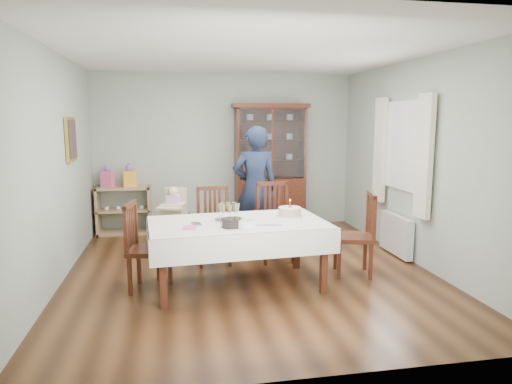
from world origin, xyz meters
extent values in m
plane|color=#593319|center=(0.00, 0.00, 0.00)|extent=(5.00, 5.00, 0.00)
plane|color=#9EAA99|center=(0.00, 2.50, 1.35)|extent=(4.50, 0.00, 4.50)
plane|color=#9EAA99|center=(-2.25, 0.00, 1.35)|extent=(0.00, 5.00, 5.00)
plane|color=#9EAA99|center=(2.25, 0.00, 1.35)|extent=(0.00, 5.00, 5.00)
plane|color=white|center=(0.00, 0.00, 2.70)|extent=(5.00, 5.00, 0.00)
cube|color=#4C2313|center=(-0.21, -0.51, 0.72)|extent=(1.97, 1.18, 0.06)
cube|color=silver|center=(-0.21, -0.51, 0.76)|extent=(2.08, 1.29, 0.01)
cube|color=#4C2313|center=(0.75, 2.26, 0.45)|extent=(1.20, 0.45, 0.90)
cube|color=white|center=(0.75, 2.07, 1.50)|extent=(1.12, 0.01, 1.16)
cube|color=#4C2313|center=(0.75, 2.26, 2.14)|extent=(1.30, 0.48, 0.07)
cube|color=tan|center=(-1.75, 2.28, 0.02)|extent=(0.90, 0.38, 0.04)
cube|color=tan|center=(-1.75, 2.28, 0.40)|extent=(0.90, 0.38, 0.03)
cube|color=tan|center=(-1.75, 2.28, 0.78)|extent=(0.90, 0.38, 0.04)
cube|color=tan|center=(-2.17, 2.28, 0.40)|extent=(0.04, 0.38, 0.80)
cube|color=tan|center=(-1.33, 2.28, 0.40)|extent=(0.04, 0.38, 0.80)
cube|color=gold|center=(-2.22, 0.80, 1.65)|extent=(0.04, 0.48, 0.58)
cube|color=white|center=(2.22, 0.30, 1.55)|extent=(0.04, 1.02, 1.22)
cube|color=silver|center=(2.16, -0.32, 1.45)|extent=(0.07, 0.30, 1.55)
cube|color=silver|center=(2.16, 0.92, 1.45)|extent=(0.07, 0.30, 1.55)
cube|color=white|center=(2.16, 0.30, 0.30)|extent=(0.10, 0.80, 0.55)
cube|color=#4C2313|center=(-0.40, 0.40, 0.46)|extent=(0.46, 0.46, 0.05)
cube|color=#4C2313|center=(-0.40, 0.60, 0.74)|extent=(0.43, 0.04, 0.53)
cube|color=#4C2313|center=(0.43, 0.38, 0.48)|extent=(0.49, 0.49, 0.05)
cube|color=#4C2313|center=(0.43, 0.59, 0.77)|extent=(0.45, 0.06, 0.56)
cube|color=#4C2313|center=(-1.20, -0.44, 0.46)|extent=(0.53, 0.53, 0.05)
cube|color=#4C2313|center=(-1.40, -0.40, 0.73)|extent=(0.12, 0.43, 0.53)
cube|color=#4C2313|center=(1.24, -0.36, 0.47)|extent=(0.55, 0.55, 0.05)
cube|color=#4C2313|center=(1.44, -0.41, 0.75)|extent=(0.14, 0.44, 0.54)
imported|color=#161D31|center=(0.26, 1.01, 0.91)|extent=(0.67, 0.44, 1.82)
cube|color=#C4AF88|center=(-0.93, 0.95, 0.62)|extent=(0.39, 0.37, 0.22)
cube|color=#C4AF88|center=(-0.93, 0.95, 0.81)|extent=(0.32, 0.16, 0.26)
cube|color=#C4AF88|center=(-0.93, 0.95, 0.69)|extent=(0.37, 0.25, 0.03)
cube|color=#C5A4C7|center=(-0.93, 0.95, 0.77)|extent=(0.20, 0.18, 0.17)
sphere|color=beige|center=(-0.93, 0.95, 0.90)|extent=(0.14, 0.14, 0.14)
cylinder|color=silver|center=(-0.30, -0.43, 0.77)|extent=(0.33, 0.33, 0.01)
torus|color=silver|center=(-0.30, -0.43, 0.77)|extent=(0.33, 0.33, 0.01)
cylinder|color=white|center=(0.43, -0.37, 0.77)|extent=(0.31, 0.31, 0.02)
cylinder|color=brown|center=(0.43, -0.37, 0.82)|extent=(0.27, 0.27, 0.10)
cylinder|color=silver|center=(0.43, -0.37, 0.87)|extent=(0.27, 0.27, 0.01)
cylinder|color=#F24C4C|center=(0.43, -0.37, 0.92)|extent=(0.01, 0.01, 0.08)
sphere|color=yellow|center=(0.43, -0.37, 0.96)|extent=(0.02, 0.02, 0.02)
cylinder|color=black|center=(-0.32, -0.76, 0.81)|extent=(0.24, 0.24, 0.10)
cylinder|color=white|center=(-0.16, -0.81, 0.80)|extent=(0.19, 0.19, 0.08)
cube|color=#E35386|center=(-0.76, -0.74, 0.77)|extent=(0.16, 0.16, 0.02)
cube|color=silver|center=(0.10, -0.77, 0.77)|extent=(0.28, 0.08, 0.01)
cube|color=#E35386|center=(-1.99, 2.26, 0.93)|extent=(0.23, 0.18, 0.27)
sphere|color=#E533B2|center=(-1.99, 2.26, 1.11)|extent=(0.11, 0.11, 0.11)
cube|color=#FCA327|center=(-1.63, 2.26, 0.93)|extent=(0.23, 0.18, 0.27)
sphere|color=#E533B2|center=(-1.63, 2.26, 1.12)|extent=(0.12, 0.12, 0.12)
camera|label=1|loc=(-0.91, -5.51, 1.90)|focal=32.00mm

